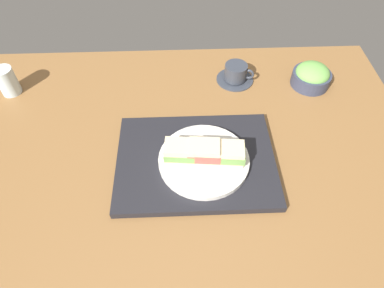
% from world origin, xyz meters
% --- Properties ---
extents(ground_plane, '(1.40, 1.00, 0.03)m').
position_xyz_m(ground_plane, '(0.00, 0.00, -0.01)').
color(ground_plane, brown).
extents(serving_tray, '(0.42, 0.31, 0.02)m').
position_xyz_m(serving_tray, '(0.06, -0.02, 0.01)').
color(serving_tray, black).
rests_on(serving_tray, ground_plane).
extents(sandwich_plate, '(0.24, 0.24, 0.02)m').
position_xyz_m(sandwich_plate, '(0.08, -0.03, 0.03)').
color(sandwich_plate, silver).
rests_on(sandwich_plate, serving_tray).
extents(sandwich_near, '(0.08, 0.06, 0.05)m').
position_xyz_m(sandwich_near, '(0.02, -0.03, 0.06)').
color(sandwich_near, beige).
rests_on(sandwich_near, sandwich_plate).
extents(sandwich_middle, '(0.09, 0.07, 0.05)m').
position_xyz_m(sandwich_middle, '(0.08, -0.03, 0.06)').
color(sandwich_middle, beige).
rests_on(sandwich_middle, sandwich_plate).
extents(sandwich_far, '(0.09, 0.07, 0.05)m').
position_xyz_m(sandwich_far, '(0.14, -0.04, 0.06)').
color(sandwich_far, beige).
rests_on(sandwich_far, sandwich_plate).
extents(salad_bowl, '(0.12, 0.12, 0.08)m').
position_xyz_m(salad_bowl, '(0.45, 0.29, 0.03)').
color(salad_bowl, '#33384C').
rests_on(salad_bowl, ground_plane).
extents(coffee_cup, '(0.12, 0.12, 0.06)m').
position_xyz_m(coffee_cup, '(0.21, 0.32, 0.03)').
color(coffee_cup, '#333842').
rests_on(coffee_cup, ground_plane).
extents(drinking_glass, '(0.06, 0.06, 0.09)m').
position_xyz_m(drinking_glass, '(-0.52, 0.29, 0.05)').
color(drinking_glass, silver).
rests_on(drinking_glass, ground_plane).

